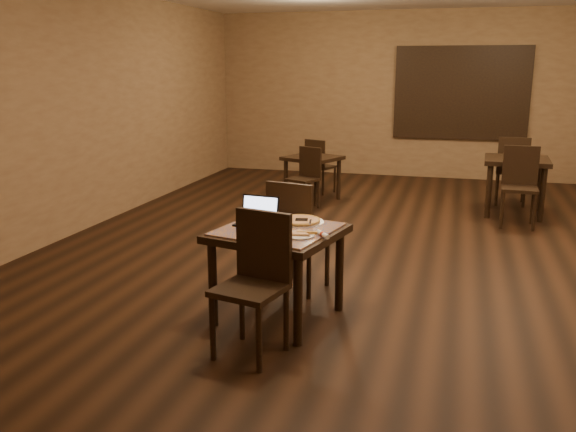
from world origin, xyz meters
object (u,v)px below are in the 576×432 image
(laptop, at_px, (258,217))
(other_table_a_chair_far, at_px, (512,167))
(other_table_b_chair_near, at_px, (306,174))
(pizza_pan, at_px, (300,222))
(other_table_b_chair_far, at_px, (318,163))
(chair_main_far, at_px, (295,230))
(other_table_a_chair_near, at_px, (520,181))
(other_table_a, at_px, (516,168))
(chair_main_near, at_px, (256,275))
(other_table_b, at_px, (313,164))
(tiled_table, at_px, (278,241))

(laptop, xyz_separation_m, other_table_a_chair_far, (2.33, 4.83, -0.24))
(other_table_b_chair_near, bearing_deg, laptop, -58.46)
(laptop, height_order, pizza_pan, laptop)
(other_table_b_chair_far, bearing_deg, other_table_b_chair_near, 116.70)
(laptop, distance_m, other_table_b_chair_far, 4.95)
(chair_main_far, height_order, other_table_a_chair_near, chair_main_far)
(chair_main_far, xyz_separation_m, laptop, (-0.18, -0.51, 0.24))
(pizza_pan, xyz_separation_m, other_table_a_chair_far, (2.01, 4.69, -0.19))
(other_table_a, xyz_separation_m, other_table_b_chair_near, (-2.89, -0.37, -0.16))
(other_table_a_chair_near, bearing_deg, other_table_b_chair_near, 177.83)
(laptop, relative_size, other_table_a_chair_near, 0.34)
(chair_main_near, distance_m, other_table_a_chair_far, 5.93)
(pizza_pan, bearing_deg, other_table_a, 63.82)
(other_table_a, distance_m, other_table_b, 2.93)
(chair_main_far, height_order, other_table_a_chair_far, chair_main_far)
(other_table_a, bearing_deg, chair_main_near, -110.86)
(chair_main_near, bearing_deg, pizza_pan, 96.21)
(laptop, xyz_separation_m, other_table_a, (2.33, 4.24, -0.16))
(chair_main_near, xyz_separation_m, other_table_a_chair_far, (2.11, 5.55, -0.00))
(chair_main_far, bearing_deg, laptop, 83.43)
(laptop, height_order, other_table_b_chair_far, laptop)
(chair_main_near, xyz_separation_m, pizza_pan, (0.10, 0.85, 0.19))
(pizza_pan, height_order, other_table_a_chair_far, other_table_a_chair_far)
(other_table_b, relative_size, other_table_b_chair_near, 1.08)
(pizza_pan, distance_m, other_table_b_chair_far, 4.86)
(laptop, xyz_separation_m, other_table_b_chair_near, (-0.56, 3.86, -0.32))
(chair_main_far, distance_m, other_table_b_chair_near, 3.44)
(chair_main_far, bearing_deg, other_table_a, -107.17)
(other_table_a_chair_far, height_order, other_table_b_chair_far, other_table_a_chair_far)
(laptop, relative_size, other_table_a_chair_far, 0.34)
(tiled_table, height_order, other_table_b_chair_near, other_table_b_chair_near)
(chair_main_near, height_order, chair_main_far, chair_main_far)
(other_table_b, xyz_separation_m, other_table_b_chair_far, (-0.03, 0.52, -0.07))
(chair_main_near, distance_m, laptop, 0.79)
(chair_main_near, distance_m, chair_main_far, 1.22)
(other_table_a, height_order, other_table_b_chair_near, other_table_b_chair_near)
(chair_main_far, relative_size, other_table_b_chair_far, 1.18)
(other_table_a, bearing_deg, pizza_pan, -113.91)
(pizza_pan, bearing_deg, chair_main_near, -96.69)
(other_table_b_chair_far, bearing_deg, pizza_pan, 124.47)
(chair_main_far, distance_m, other_table_a_chair_near, 3.80)
(pizza_pan, xyz_separation_m, other_table_a_chair_near, (2.02, 3.50, -0.19))
(chair_main_far, bearing_deg, other_table_b_chair_far, -66.83)
(tiled_table, xyz_separation_m, other_table_a, (2.13, 4.34, -0.00))
(other_table_a, bearing_deg, other_table_b_chair_near, -170.41)
(other_table_a, height_order, other_table_b, other_table_a)
(other_table_a, xyz_separation_m, other_table_a_chair_near, (0.00, -0.60, -0.08))
(other_table_b, bearing_deg, chair_main_near, -57.66)
(chair_main_far, bearing_deg, other_table_a_chair_near, -111.72)
(tiled_table, bearing_deg, other_table_b, 112.49)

